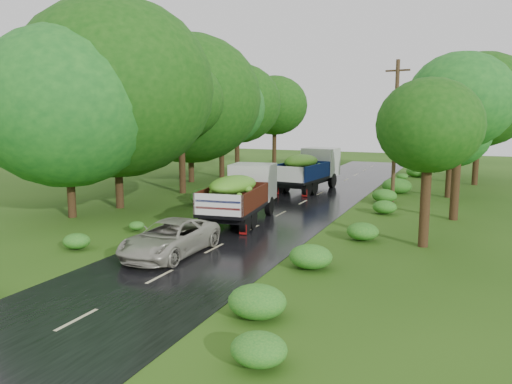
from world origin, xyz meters
The scene contains 10 objects.
ground centered at (0.00, 0.00, 0.00)m, with size 120.00×120.00×0.00m, color #21460F.
road centered at (0.00, 5.00, 0.01)m, with size 6.50×80.00×0.02m, color black.
road_lines centered at (0.00, 6.00, 0.02)m, with size 0.12×69.60×0.00m.
truck_near centered at (-1.25, 9.50, 1.60)m, with size 3.22×6.98×2.83m.
truck_far centered at (-1.23, 21.33, 1.69)m, with size 3.25×7.34×2.99m.
car centered at (-1.15, 2.44, 0.71)m, with size 2.28×4.95×1.38m, color #A2A090.
utility_pole centered at (5.21, 18.57, 4.60)m, with size 1.55×0.48×8.94m.
trees_left centered at (-10.45, 19.57, 6.52)m, with size 6.79×34.22×9.23m.
trees_right centered at (9.02, 23.57, 5.75)m, with size 5.57×30.62×8.52m.
shrubs centered at (0.00, 14.00, 0.35)m, with size 11.90×44.00×0.70m.
Camera 1 is at (9.67, -13.97, 5.61)m, focal length 35.00 mm.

